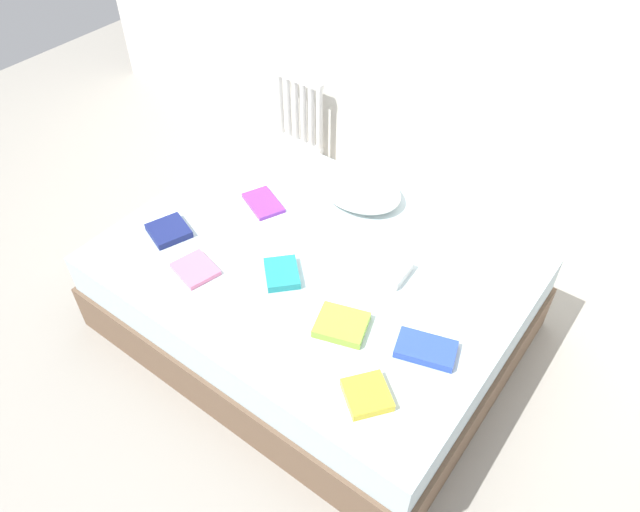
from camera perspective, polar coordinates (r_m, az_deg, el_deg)
The scene contains 12 objects.
ground_plane at distance 3.29m, azimuth -0.53°, elevation -6.48°, with size 8.00×8.00×0.00m, color #9E998E.
bed at distance 3.10m, azimuth -0.55°, elevation -3.60°, with size 2.00×1.50×0.50m.
radiator at distance 4.26m, azimuth -1.97°, elevation 13.54°, with size 0.39×0.04×0.53m.
pillow at distance 3.24m, azimuth 3.86°, elevation 6.29°, with size 0.47×0.36×0.11m, color white.
textbook_purple at distance 3.23m, azimuth -5.44°, elevation 5.06°, with size 0.24×0.15×0.02m, color purple.
textbook_lime at distance 2.61m, azimuth 2.07°, elevation -6.57°, with size 0.22×0.19×0.04m, color #8CC638.
textbook_teal at distance 2.82m, azimuth -3.66°, elevation -1.67°, with size 0.20×0.15×0.04m, color teal.
textbook_yellow at distance 2.41m, azimuth 4.50°, elevation -13.05°, with size 0.17×0.18×0.04m, color yellow.
textbook_pink at distance 2.91m, azimuth -11.81°, elevation -1.23°, with size 0.20×0.17×0.02m, color pink.
textbook_blue at distance 2.57m, azimuth 10.06°, elevation -8.74°, with size 0.25×0.15×0.04m, color #2847B7.
textbook_white at distance 2.85m, azimuth 6.36°, elevation -1.18°, with size 0.20×0.17×0.05m, color white.
textbook_navy at distance 3.13m, azimuth -14.22°, elevation 2.35°, with size 0.19×0.18×0.04m, color navy.
Camera 1 is at (1.26, -1.64, 2.55)m, focal length 33.57 mm.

